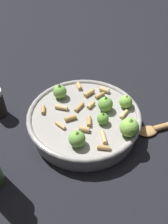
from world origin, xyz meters
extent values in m
plane|color=black|center=(0.00, 0.00, 0.00)|extent=(2.40, 2.40, 0.00)
cylinder|color=#9E9993|center=(0.00, 0.00, 0.02)|extent=(0.28, 0.28, 0.05)
torus|color=#9E9993|center=(0.00, 0.00, 0.05)|extent=(0.29, 0.29, 0.01)
sphere|color=#75B247|center=(0.04, 0.04, 0.06)|extent=(0.04, 0.04, 0.04)
cone|color=#4C8933|center=(0.04, 0.04, 0.08)|extent=(0.01, 0.01, 0.02)
sphere|color=#8CC64C|center=(0.08, 0.08, 0.06)|extent=(0.03, 0.03, 0.03)
cone|color=#8CC64C|center=(0.08, 0.08, 0.08)|extent=(0.01, 0.01, 0.01)
sphere|color=#75B247|center=(0.04, -0.09, 0.06)|extent=(0.04, 0.04, 0.04)
cone|color=#8CC64C|center=(0.04, -0.09, 0.08)|extent=(0.02, 0.02, 0.01)
sphere|color=#75B247|center=(-0.09, 0.03, 0.06)|extent=(0.04, 0.04, 0.04)
cone|color=#609E38|center=(-0.09, 0.03, 0.08)|extent=(0.02, 0.02, 0.02)
sphere|color=#8CC64C|center=(0.12, 0.00, 0.07)|extent=(0.04, 0.04, 0.04)
cone|color=#8CC64C|center=(0.12, 0.00, 0.09)|extent=(0.02, 0.02, 0.02)
sphere|color=#609E38|center=(0.05, 0.00, 0.06)|extent=(0.03, 0.03, 0.03)
cone|color=#4C8933|center=(0.05, 0.00, 0.07)|extent=(0.01, 0.01, 0.01)
cylinder|color=tan|center=(0.09, 0.05, 0.05)|extent=(0.01, 0.03, 0.01)
cylinder|color=tan|center=(-0.10, -0.04, 0.05)|extent=(0.02, 0.03, 0.01)
cylinder|color=tan|center=(-0.02, -0.03, 0.05)|extent=(0.03, 0.03, 0.01)
cylinder|color=tan|center=(-0.06, -0.01, 0.05)|extent=(0.03, 0.02, 0.01)
cylinder|color=tan|center=(-0.03, -0.06, 0.05)|extent=(0.03, 0.01, 0.01)
cylinder|color=tan|center=(0.03, -0.02, 0.05)|extent=(0.02, 0.03, 0.01)
cylinder|color=tan|center=(0.08, -0.04, 0.05)|extent=(0.03, 0.03, 0.01)
cylinder|color=tan|center=(-0.02, 0.01, 0.05)|extent=(0.01, 0.03, 0.01)
cylinder|color=tan|center=(0.00, 0.11, 0.05)|extent=(0.03, 0.01, 0.01)
cylinder|color=tan|center=(0.03, -0.05, 0.05)|extent=(0.03, 0.02, 0.01)
cylinder|color=tan|center=(0.00, 0.08, 0.05)|extent=(0.02, 0.03, 0.01)
cylinder|color=tan|center=(-0.03, 0.07, 0.05)|extent=(0.02, 0.03, 0.01)
cylinder|color=tan|center=(0.09, -0.07, 0.05)|extent=(0.03, 0.02, 0.01)
cylinder|color=tan|center=(0.00, 0.04, 0.05)|extent=(0.01, 0.03, 0.01)
cylinder|color=tan|center=(-0.07, 0.09, 0.05)|extent=(0.03, 0.03, 0.01)
ellipsoid|color=#B2844C|center=(0.15, 0.07, 0.01)|extent=(0.06, 0.06, 0.01)
camera|label=1|loc=(0.23, -0.37, 0.47)|focal=38.64mm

